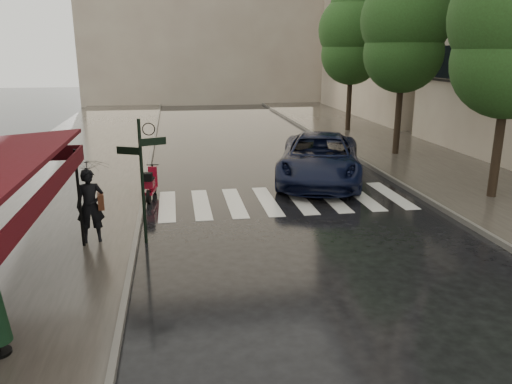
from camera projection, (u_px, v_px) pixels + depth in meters
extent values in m
plane|color=black|center=(201.00, 295.00, 9.83)|extent=(120.00, 120.00, 0.00)
cube|color=#38332D|center=(74.00, 166.00, 20.50)|extent=(6.00, 60.00, 0.12)
cube|color=#38332D|center=(410.00, 154.00, 22.81)|extent=(5.50, 60.00, 0.12)
cube|color=#595651|center=(150.00, 163.00, 20.97)|extent=(0.12, 60.00, 0.16)
cube|color=#595651|center=(352.00, 156.00, 22.37)|extent=(0.12, 60.00, 0.16)
cube|color=silver|center=(167.00, 206.00, 15.42)|extent=(0.50, 3.20, 0.01)
cube|color=silver|center=(201.00, 204.00, 15.58)|extent=(0.50, 3.20, 0.01)
cube|color=silver|center=(235.00, 203.00, 15.74)|extent=(0.50, 3.20, 0.01)
cube|color=silver|center=(267.00, 201.00, 15.91)|extent=(0.50, 3.20, 0.01)
cube|color=silver|center=(299.00, 199.00, 16.07)|extent=(0.50, 3.20, 0.01)
cube|color=silver|center=(331.00, 198.00, 16.24)|extent=(0.50, 3.20, 0.01)
cube|color=silver|center=(361.00, 196.00, 16.40)|extent=(0.50, 3.20, 0.01)
cube|color=silver|center=(391.00, 195.00, 16.57)|extent=(0.50, 3.20, 0.01)
cube|color=#480A0D|center=(48.00, 193.00, 8.32)|extent=(0.04, 7.00, 0.35)
cylinder|color=black|center=(79.00, 199.00, 11.67)|extent=(0.07, 0.07, 2.35)
cylinder|color=black|center=(142.00, 183.00, 12.07)|extent=(0.08, 0.08, 3.10)
cube|color=black|center=(153.00, 142.00, 11.84)|extent=(0.62, 0.26, 0.18)
cube|color=black|center=(128.00, 151.00, 11.80)|extent=(0.56, 0.29, 0.18)
cylinder|color=black|center=(500.00, 130.00, 15.46)|extent=(0.28, 0.28, 4.26)
sphere|color=#1D3914|center=(509.00, 62.00, 14.90)|extent=(3.40, 3.40, 3.40)
cylinder|color=black|center=(399.00, 104.00, 22.06)|extent=(0.28, 0.28, 4.48)
sphere|color=#1D3914|center=(403.00, 53.00, 21.47)|extent=(3.40, 3.40, 3.40)
sphere|color=#1D3914|center=(406.00, 20.00, 21.09)|extent=(3.80, 3.80, 3.80)
cylinder|color=black|center=(349.00, 92.00, 28.75)|extent=(0.28, 0.28, 4.37)
sphere|color=#1D3914|center=(351.00, 54.00, 28.17)|extent=(3.40, 3.40, 3.40)
sphere|color=#1D3914|center=(353.00, 30.00, 27.81)|extent=(3.80, 3.80, 3.80)
sphere|color=#1D3914|center=(354.00, 6.00, 27.46)|extent=(2.60, 2.60, 2.60)
imported|color=black|center=(90.00, 206.00, 12.02)|extent=(0.72, 0.53, 1.81)
imported|color=black|center=(86.00, 160.00, 11.71)|extent=(1.22, 1.24, 0.98)
cube|color=#462112|center=(101.00, 201.00, 12.07)|extent=(0.19, 0.36, 0.39)
cylinder|color=black|center=(149.00, 197.00, 15.65)|extent=(0.14, 0.43, 0.43)
cylinder|color=black|center=(154.00, 187.00, 16.71)|extent=(0.14, 0.43, 0.43)
cube|color=maroon|center=(151.00, 189.00, 16.18)|extent=(0.40, 1.18, 0.09)
cube|color=maroon|center=(150.00, 183.00, 15.90)|extent=(0.33, 0.52, 0.25)
cube|color=maroon|center=(153.00, 176.00, 16.47)|extent=(0.30, 0.14, 0.67)
cylinder|color=black|center=(153.00, 165.00, 16.46)|extent=(0.41, 0.08, 0.03)
cube|color=black|center=(147.00, 177.00, 15.50)|extent=(0.32, 0.30, 0.25)
imported|color=black|center=(320.00, 158.00, 18.14)|extent=(4.55, 6.71, 1.71)
cylinder|color=black|center=(0.00, 352.00, 7.71)|extent=(0.35, 0.35, 0.05)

